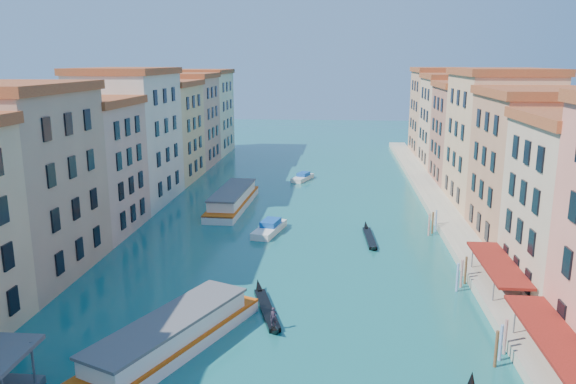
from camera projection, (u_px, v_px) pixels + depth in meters
The scene contains 11 objects.
left_bank_palazzos at pixel (113, 148), 81.62m from camera, with size 12.80×128.40×21.00m.
right_bank_palazzos at pixel (509, 153), 77.01m from camera, with size 12.80×128.40×21.00m.
quay at pixel (445, 216), 79.83m from camera, with size 4.00×140.00×1.00m, color #A09881.
restaurant_awnings at pixel (561, 346), 38.53m from camera, with size 3.20×44.55×3.12m.
mooring_poles_right at pixel (491, 327), 44.81m from camera, with size 1.44×54.24×3.20m.
vaporetto_near at pixel (171, 336), 43.42m from camera, with size 11.47×18.90×2.79m.
vaporetto_far at pixel (233, 199), 86.11m from camera, with size 5.21×19.72×2.91m.
gondola_fore at pixel (267, 308), 50.49m from camera, with size 4.05×10.84×2.21m.
gondola_far at pixel (369, 237), 70.98m from camera, with size 1.48×10.72×1.52m.
motorboat_mid at pixel (270, 228), 73.72m from camera, with size 4.02×8.04×1.59m.
motorboat_far at pixel (303, 177), 106.08m from camera, with size 4.14×6.95×1.37m.
Camera 1 is at (6.63, -13.63, 22.11)m, focal length 35.00 mm.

